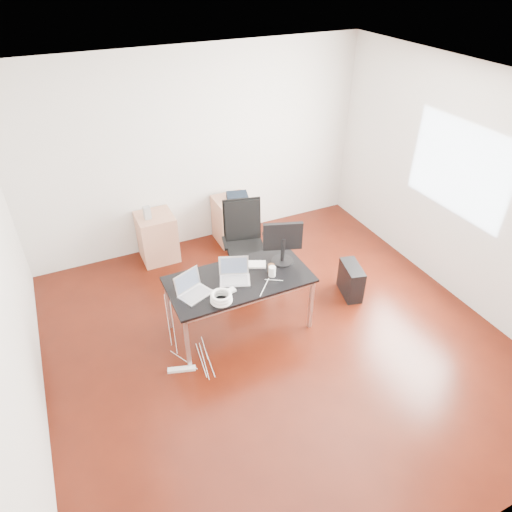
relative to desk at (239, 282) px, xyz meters
name	(u,v)px	position (x,y,z in m)	size (l,w,h in m)	color
room_shell	(283,238)	(0.32, -0.39, 0.73)	(5.00, 5.00, 5.00)	#360E06
desk	(239,282)	(0.00, 0.00, 0.00)	(1.60, 0.80, 0.73)	black
office_chair	(244,238)	(0.46, 0.91, -0.07)	(0.58, 0.60, 1.08)	black
filing_cabinet_left	(157,237)	(-0.49, 1.84, -0.33)	(0.50, 0.50, 0.70)	#B37659
filing_cabinet_right	(232,220)	(0.67, 1.84, -0.33)	(0.50, 0.50, 0.70)	#B37659
pc_tower	(351,280)	(1.55, -0.03, -0.46)	(0.20, 0.45, 0.44)	black
wastebasket	(235,243)	(0.58, 1.52, -0.54)	(0.24, 0.24, 0.28)	black
power_strip	(182,369)	(-0.85, -0.36, -0.66)	(0.30, 0.06, 0.04)	white
laptop_left	(192,289)	(-0.55, -0.03, 0.11)	(0.40, 0.36, 0.23)	silver
laptop_right	(235,275)	(-0.05, 0.02, 0.11)	(0.40, 0.36, 0.23)	silver
monitor	(283,241)	(0.59, 0.10, 0.34)	(0.44, 0.26, 0.51)	black
keyboard	(247,265)	(0.18, 0.19, 0.06)	(0.44, 0.14, 0.02)	white
cup_white	(272,271)	(0.35, -0.11, 0.11)	(0.08, 0.08, 0.12)	white
cup_brown	(271,268)	(0.38, -0.04, 0.10)	(0.08, 0.08, 0.10)	brown
cable_coil	(221,298)	(-0.32, -0.29, 0.11)	(0.24, 0.24, 0.11)	white
power_adapter	(232,290)	(-0.16, -0.17, 0.07)	(0.07, 0.07, 0.03)	white
speaker	(147,213)	(-0.58, 1.80, 0.11)	(0.09, 0.08, 0.18)	#9E9E9E
navy_garment	(237,197)	(0.74, 1.80, 0.07)	(0.30, 0.24, 0.09)	black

